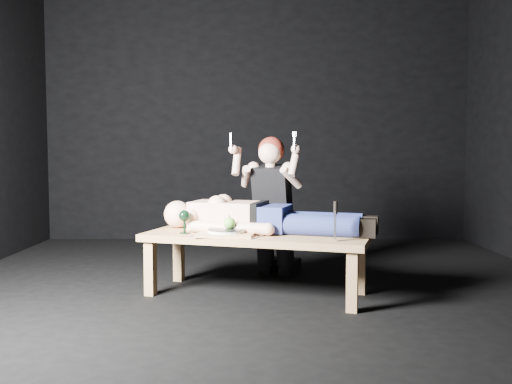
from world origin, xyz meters
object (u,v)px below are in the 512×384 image
lying_man (267,214)px  kneeling_woman (275,205)px  table (256,264)px  goblet (185,222)px  carving_knife (335,221)px  serving_tray (227,234)px

lying_man → kneeling_woman: 0.52m
table → kneeling_woman: 0.73m
kneeling_woman → goblet: size_ratio=7.00×
lying_man → carving_knife: (0.44, -0.44, -0.00)m
table → lying_man: 0.38m
table → lying_man: (0.08, 0.09, 0.36)m
lying_man → goblet: bearing=-155.3°
table → carving_knife: carving_knife is taller
table → goblet: goblet is taller
lying_man → serving_tray: size_ratio=4.13×
goblet → serving_tray: bearing=-18.3°
serving_tray → goblet: (-0.31, 0.10, 0.07)m
lying_man → serving_tray: (-0.29, -0.18, -0.12)m
serving_tray → kneeling_woman: bearing=62.3°
serving_tray → goblet: 0.34m
kneeling_woman → serving_tray: (-0.37, -0.70, -0.14)m
kneeling_woman → serving_tray: bearing=-96.8°
kneeling_woman → goblet: bearing=-117.8°
lying_man → table: bearing=-114.5°
lying_man → kneeling_woman: (0.08, 0.52, 0.02)m
table → kneeling_woman: bearing=92.5°
lying_man → goblet: size_ratio=9.58×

